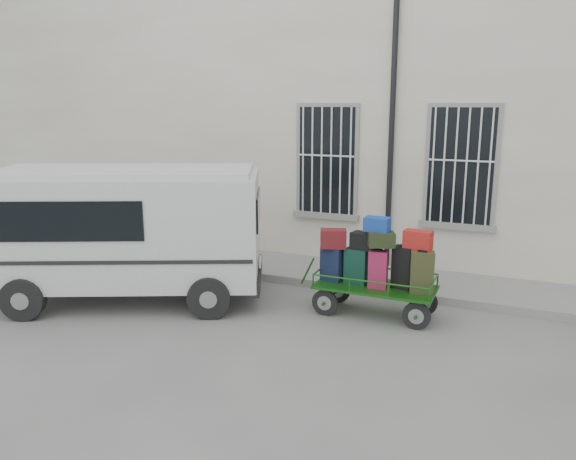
% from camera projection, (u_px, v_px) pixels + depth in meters
% --- Properties ---
extents(ground, '(80.00, 80.00, 0.00)m').
position_uv_depth(ground, '(289.00, 313.00, 9.39)').
color(ground, slate).
rests_on(ground, ground).
extents(building, '(24.00, 5.15, 6.00)m').
position_uv_depth(building, '(377.00, 121.00, 13.66)').
color(building, beige).
rests_on(building, ground).
extents(sidewalk, '(24.00, 1.70, 0.15)m').
position_uv_depth(sidewalk, '(331.00, 273.00, 11.34)').
color(sidewalk, gray).
rests_on(sidewalk, ground).
extents(luggage_cart, '(2.29, 0.89, 1.65)m').
position_uv_depth(luggage_cart, '(377.00, 267.00, 9.09)').
color(luggage_cart, black).
rests_on(luggage_cart, ground).
extents(van, '(4.98, 3.65, 2.34)m').
position_uv_depth(van, '(127.00, 226.00, 9.75)').
color(van, silver).
rests_on(van, ground).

